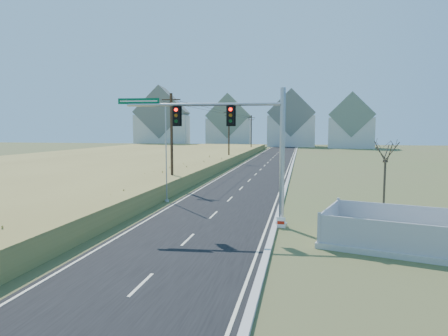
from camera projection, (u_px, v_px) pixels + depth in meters
ground at (198, 231)px, 22.20m from camera, size 260.00×260.00×0.00m
road at (270, 161)px, 71.03m from camera, size 8.00×180.00×0.06m
curb at (293, 161)px, 70.23m from camera, size 0.30×180.00×0.18m
reed_marsh at (119, 160)px, 65.80m from camera, size 38.00×110.00×1.30m
utility_pole_near at (172, 139)px, 37.64m from camera, size 1.80×0.26×9.00m
utility_pole_mid at (229, 135)px, 66.94m from camera, size 1.80×0.26×9.00m
utility_pole_far at (251, 133)px, 96.24m from camera, size 1.80×0.26×9.00m
condo_nw at (163, 123)px, 126.40m from camera, size 17.69×13.38×19.05m
condo_nnw at (229, 125)px, 130.46m from camera, size 14.93×11.17×17.03m
condo_n at (291, 123)px, 130.47m from camera, size 15.27×10.20×18.54m
condo_ne at (351, 125)px, 119.29m from camera, size 14.12×10.51×16.52m
traffic_signal_mast at (249, 143)px, 22.98m from camera, size 10.00×1.11×7.98m
fence_enclosure at (399, 239)px, 19.45m from camera, size 8.09×6.54×1.62m
open_sign at (281, 223)px, 22.75m from camera, size 0.50×0.07×0.62m
flagpole at (166, 163)px, 30.81m from camera, size 0.34×0.34×7.58m
bare_tree at (386, 150)px, 28.20m from camera, size 1.97×1.97×5.21m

